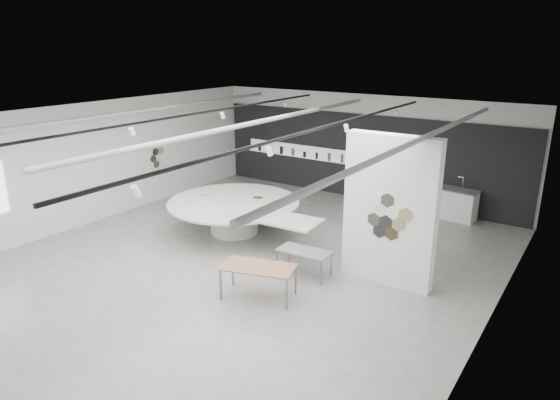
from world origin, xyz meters
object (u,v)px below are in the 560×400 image
Objects in this scene: partition_column at (390,211)px; sample_table_stone at (304,253)px; display_island at (236,213)px; kitchen_counter at (449,203)px; sample_table_wood at (258,269)px.

partition_column is 2.71× the size of sample_table_stone.
partition_column reaches higher than display_island.
partition_column is at bearing -83.57° from kitchen_counter.
kitchen_counter is (4.91, 5.03, -0.15)m from display_island.
kitchen_counter reaches higher than display_island.
sample_table_stone is at bearing -155.83° from partition_column.
kitchen_counter is at bearing 91.20° from partition_column.
kitchen_counter reaches higher than sample_table_stone.
display_island is at bearing -129.06° from kitchen_counter.
display_island reaches higher than sample_table_wood.
kitchen_counter is at bearing 75.97° from sample_table_wood.
sample_table_stone is 0.72× the size of kitchen_counter.
sample_table_stone is at bearing -25.07° from display_island.
display_island is 2.91× the size of sample_table_wood.
sample_table_wood is (2.94, -2.83, 0.05)m from display_island.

